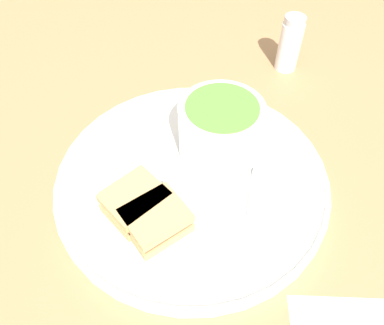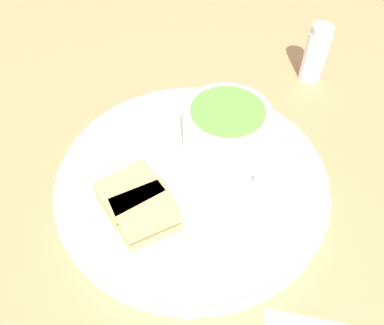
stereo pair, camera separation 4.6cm
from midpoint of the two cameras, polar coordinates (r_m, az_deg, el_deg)
ground_plane at (r=0.49m, az=2.68°, el=-3.07°), size 2.40×2.40×0.00m
plate at (r=0.49m, az=2.72°, el=-2.43°), size 0.35×0.35×0.02m
soup_bowl at (r=0.48m, az=7.93°, el=4.46°), size 0.11×0.11×0.08m
spoon at (r=0.49m, az=12.85°, el=-1.12°), size 0.11×0.05×0.01m
sandwich_half_near at (r=0.44m, az=-6.51°, el=-5.04°), size 0.09×0.09×0.03m
sandwich_half_far at (r=0.43m, az=-3.90°, el=-8.13°), size 0.08×0.09×0.03m
salt_shaker at (r=0.66m, az=20.31°, el=15.19°), size 0.04×0.04×0.09m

